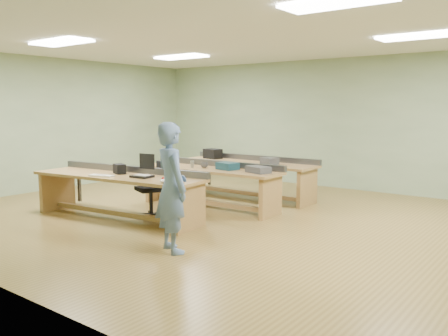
{
  "coord_description": "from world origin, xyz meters",
  "views": [
    {
      "loc": [
        4.72,
        -6.36,
        1.87
      ],
      "look_at": [
        0.3,
        -0.6,
        0.94
      ],
      "focal_mm": 38.0,
      "sensor_mm": 36.0,
      "label": 1
    }
  ],
  "objects_px": {
    "workbench_front": "(119,186)",
    "parts_bin_teal": "(227,166)",
    "person": "(172,188)",
    "laptop_base": "(142,176)",
    "drinks_can": "(192,164)",
    "parts_bin_grey": "(258,170)",
    "camera_bag": "(119,169)",
    "workbench_back": "(247,171)",
    "task_chair": "(154,197)",
    "workbench_mid": "(211,178)",
    "mug": "(204,165)"
  },
  "relations": [
    {
      "from": "workbench_back",
      "to": "drinks_can",
      "type": "relative_size",
      "value": 23.8
    },
    {
      "from": "workbench_front",
      "to": "person",
      "type": "distance_m",
      "value": 2.18
    },
    {
      "from": "mug",
      "to": "laptop_base",
      "type": "bearing_deg",
      "value": -90.47
    },
    {
      "from": "workbench_front",
      "to": "camera_bag",
      "type": "height_order",
      "value": "camera_bag"
    },
    {
      "from": "camera_bag",
      "to": "task_chair",
      "type": "relative_size",
      "value": 0.26
    },
    {
      "from": "workbench_mid",
      "to": "workbench_back",
      "type": "xyz_separation_m",
      "value": [
        -0.05,
        1.27,
        0.0
      ]
    },
    {
      "from": "laptop_base",
      "to": "task_chair",
      "type": "distance_m",
      "value": 0.63
    },
    {
      "from": "workbench_back",
      "to": "mug",
      "type": "height_order",
      "value": "workbench_back"
    },
    {
      "from": "person",
      "to": "parts_bin_grey",
      "type": "xyz_separation_m",
      "value": [
        -0.26,
        2.43,
        -0.04
      ]
    },
    {
      "from": "drinks_can",
      "to": "parts_bin_teal",
      "type": "bearing_deg",
      "value": 14.79
    },
    {
      "from": "laptop_base",
      "to": "drinks_can",
      "type": "relative_size",
      "value": 2.48
    },
    {
      "from": "workbench_mid",
      "to": "drinks_can",
      "type": "bearing_deg",
      "value": -155.09
    },
    {
      "from": "camera_bag",
      "to": "workbench_mid",
      "type": "bearing_deg",
      "value": 85.53
    },
    {
      "from": "parts_bin_teal",
      "to": "parts_bin_grey",
      "type": "distance_m",
      "value": 0.69
    },
    {
      "from": "workbench_front",
      "to": "task_chair",
      "type": "xyz_separation_m",
      "value": [
        0.36,
        0.45,
        -0.22
      ]
    },
    {
      "from": "camera_bag",
      "to": "parts_bin_grey",
      "type": "xyz_separation_m",
      "value": [
        1.82,
        1.54,
        -0.03
      ]
    },
    {
      "from": "person",
      "to": "camera_bag",
      "type": "xyz_separation_m",
      "value": [
        -2.08,
        0.9,
        -0.01
      ]
    },
    {
      "from": "workbench_front",
      "to": "parts_bin_teal",
      "type": "relative_size",
      "value": 8.86
    },
    {
      "from": "workbench_back",
      "to": "workbench_front",
      "type": "bearing_deg",
      "value": -102.6
    },
    {
      "from": "parts_bin_teal",
      "to": "task_chair",
      "type": "bearing_deg",
      "value": -119.7
    },
    {
      "from": "person",
      "to": "parts_bin_grey",
      "type": "relative_size",
      "value": 4.11
    },
    {
      "from": "workbench_front",
      "to": "laptop_base",
      "type": "distance_m",
      "value": 0.59
    },
    {
      "from": "workbench_mid",
      "to": "task_chair",
      "type": "bearing_deg",
      "value": -106.45
    },
    {
      "from": "laptop_base",
      "to": "parts_bin_grey",
      "type": "height_order",
      "value": "parts_bin_grey"
    },
    {
      "from": "parts_bin_teal",
      "to": "person",
      "type": "bearing_deg",
      "value": -68.79
    },
    {
      "from": "workbench_mid",
      "to": "mug",
      "type": "relative_size",
      "value": 21.04
    },
    {
      "from": "laptop_base",
      "to": "workbench_mid",
      "type": "bearing_deg",
      "value": 81.28
    },
    {
      "from": "workbench_back",
      "to": "task_chair",
      "type": "distance_m",
      "value": 2.47
    },
    {
      "from": "task_chair",
      "to": "mug",
      "type": "height_order",
      "value": "task_chair"
    },
    {
      "from": "person",
      "to": "mug",
      "type": "relative_size",
      "value": 12.44
    },
    {
      "from": "laptop_base",
      "to": "mug",
      "type": "xyz_separation_m",
      "value": [
        0.01,
        1.56,
        0.04
      ]
    },
    {
      "from": "workbench_mid",
      "to": "person",
      "type": "xyz_separation_m",
      "value": [
        1.33,
        -2.44,
        0.29
      ]
    },
    {
      "from": "workbench_mid",
      "to": "parts_bin_teal",
      "type": "xyz_separation_m",
      "value": [
        0.37,
        0.02,
        0.26
      ]
    },
    {
      "from": "workbench_back",
      "to": "mug",
      "type": "relative_size",
      "value": 22.4
    },
    {
      "from": "parts_bin_grey",
      "to": "workbench_front",
      "type": "bearing_deg",
      "value": -136.87
    },
    {
      "from": "workbench_front",
      "to": "drinks_can",
      "type": "relative_size",
      "value": 25.45
    },
    {
      "from": "drinks_can",
      "to": "workbench_front",
      "type": "bearing_deg",
      "value": -103.52
    },
    {
      "from": "task_chair",
      "to": "parts_bin_teal",
      "type": "height_order",
      "value": "task_chair"
    },
    {
      "from": "workbench_back",
      "to": "drinks_can",
      "type": "height_order",
      "value": "drinks_can"
    },
    {
      "from": "person",
      "to": "workbench_mid",
      "type": "bearing_deg",
      "value": -37.37
    },
    {
      "from": "person",
      "to": "parts_bin_teal",
      "type": "distance_m",
      "value": 2.64
    },
    {
      "from": "person",
      "to": "laptop_base",
      "type": "xyz_separation_m",
      "value": [
        -1.45,
        0.83,
        -0.08
      ]
    },
    {
      "from": "person",
      "to": "mug",
      "type": "distance_m",
      "value": 2.79
    },
    {
      "from": "person",
      "to": "laptop_base",
      "type": "distance_m",
      "value": 1.67
    },
    {
      "from": "camera_bag",
      "to": "parts_bin_teal",
      "type": "bearing_deg",
      "value": 75.81
    },
    {
      "from": "task_chair",
      "to": "mug",
      "type": "bearing_deg",
      "value": 103.48
    },
    {
      "from": "laptop_base",
      "to": "parts_bin_grey",
      "type": "distance_m",
      "value": 2.0
    },
    {
      "from": "camera_bag",
      "to": "mug",
      "type": "xyz_separation_m",
      "value": [
        0.64,
        1.49,
        -0.03
      ]
    },
    {
      "from": "person",
      "to": "mug",
      "type": "height_order",
      "value": "person"
    },
    {
      "from": "workbench_mid",
      "to": "drinks_can",
      "type": "distance_m",
      "value": 0.44
    }
  ]
}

